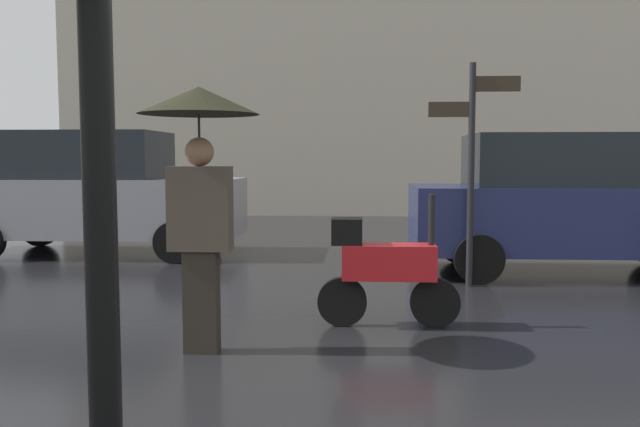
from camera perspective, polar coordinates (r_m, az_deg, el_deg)
The scene contains 5 objects.
pedestrian_with_umbrella at distance 5.31m, azimuth -10.37°, elevation 5.25°, with size 0.96×0.96×2.12m.
parked_scooter at distance 6.14m, azimuth 5.54°, elevation -4.69°, with size 1.32×0.32×1.23m.
parked_car_left at distance 9.50m, azimuth 20.76°, elevation 0.82°, with size 4.33×1.83×1.88m.
parked_car_right at distance 11.33m, azimuth -18.74°, elevation 1.71°, with size 4.53×1.95×1.99m.
street_signpost at distance 8.16m, azimuth 12.97°, elevation 5.25°, with size 1.08×0.08×2.69m.
Camera 1 is at (0.23, -2.14, 1.56)m, focal length 37.09 mm.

